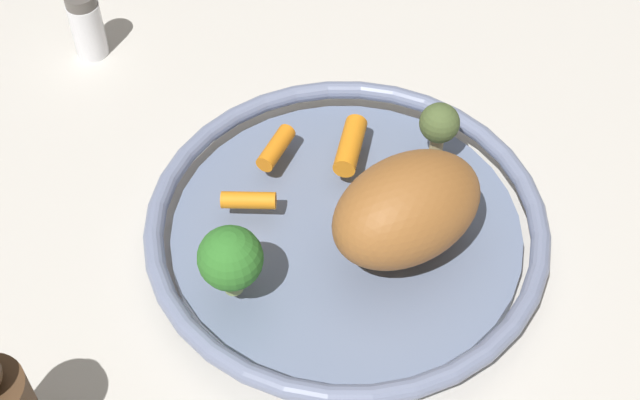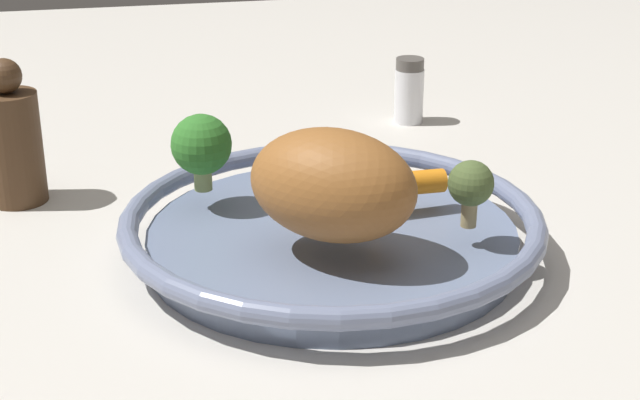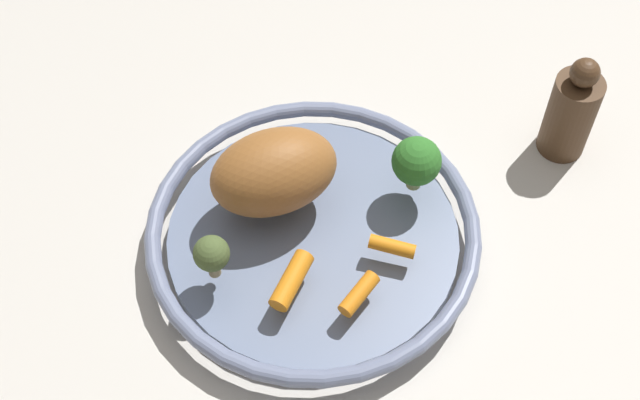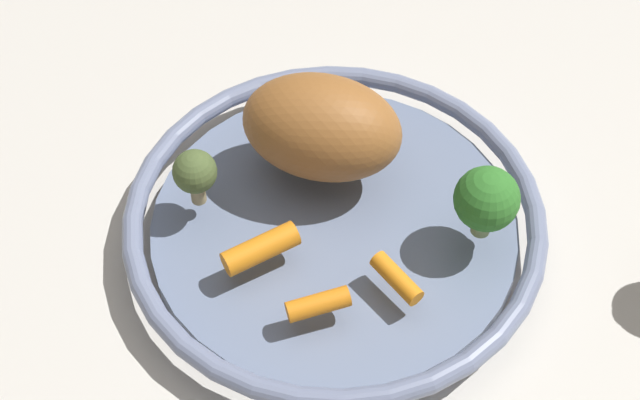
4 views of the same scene
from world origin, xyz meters
TOP-DOWN VIEW (x-y plane):
  - ground_plane at (0.00, 0.00)m, footprint 2.20×2.20m
  - serving_bowl at (0.00, 0.00)m, footprint 0.35×0.35m
  - roast_chicken_piece at (-0.01, -0.05)m, footprint 0.16×0.16m
  - baby_carrot_near_rim at (0.05, 0.08)m, footprint 0.05×0.02m
  - baby_carrot_left at (-0.01, 0.08)m, footprint 0.03×0.05m
  - baby_carrot_right at (0.07, 0.02)m, footprint 0.06×0.03m
  - broccoli_floret_edge at (0.10, -0.06)m, footprint 0.04×0.04m
  - broccoli_floret_large at (-0.10, 0.07)m, footprint 0.05×0.05m

SIDE VIEW (x-z plane):
  - ground_plane at x=0.00m, z-range 0.00..0.00m
  - serving_bowl at x=0.00m, z-range 0.00..0.04m
  - baby_carrot_left at x=-0.01m, z-range 0.04..0.06m
  - baby_carrot_near_rim at x=0.05m, z-range 0.04..0.06m
  - baby_carrot_right at x=0.07m, z-range 0.04..0.06m
  - broccoli_floret_edge at x=0.10m, z-range 0.05..0.10m
  - broccoli_floret_large at x=-0.10m, z-range 0.05..0.12m
  - roast_chicken_piece at x=-0.01m, z-range 0.04..0.13m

